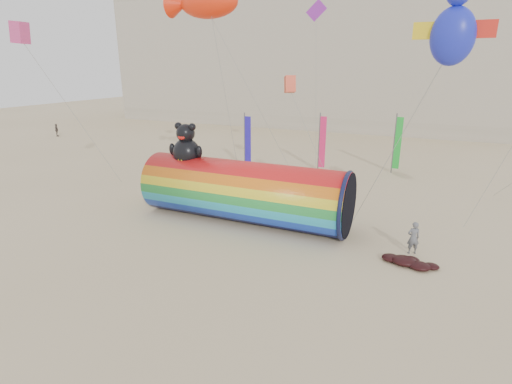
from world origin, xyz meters
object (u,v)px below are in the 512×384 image
at_px(hotel_building, 299,57).
at_px(kite_handler, 413,238).
at_px(fabric_bundle, 409,262).
at_px(windsock_assembly, 244,190).

bearing_deg(hotel_building, kite_handler, -64.54).
height_order(hotel_building, fabric_bundle, hotel_building).
relative_size(kite_handler, fabric_bundle, 0.65).
bearing_deg(fabric_bundle, windsock_assembly, 168.06).
relative_size(hotel_building, windsock_assembly, 4.78).
bearing_deg(kite_handler, hotel_building, -90.56).
bearing_deg(windsock_assembly, fabric_bundle, -11.94).
bearing_deg(fabric_bundle, kite_handler, 87.97).
bearing_deg(fabric_bundle, hotel_building, 114.71).
bearing_deg(windsock_assembly, kite_handler, -3.84).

